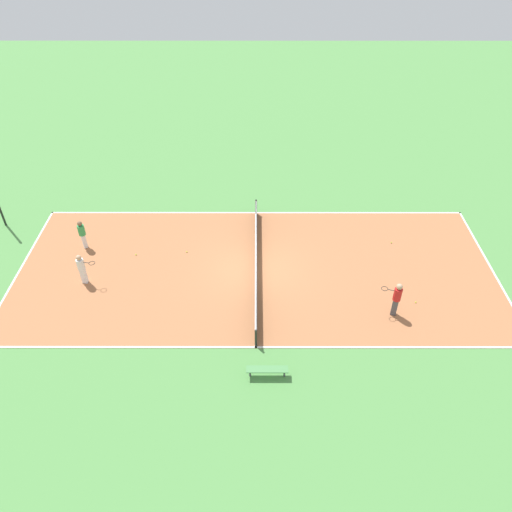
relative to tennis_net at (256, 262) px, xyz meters
The scene contains 11 objects.
ground_plane 0.51m from the tennis_net, ahead, with size 80.00×80.00×0.00m, color #518E47.
court_surface 0.50m from the tennis_net, ahead, with size 10.44×24.29×0.02m.
tennis_net is the anchor object (origin of this frame).
bench 6.69m from the tennis_net, behind, with size 0.36×1.69×0.45m.
player_far_green 9.41m from the tennis_net, 78.69° to the left, with size 0.49×0.49×1.68m.
player_near_white 8.53m from the tennis_net, 96.73° to the left, with size 0.45×0.97×1.71m.
player_coach_red 7.11m from the tennis_net, 116.58° to the right, with size 0.63×0.99×1.84m.
tennis_ball_right_alley 6.49m from the tennis_net, 79.74° to the left, with size 0.07×0.07×0.07m, color #CCE033.
tennis_ball_midcourt 7.74m from the tennis_net, 73.35° to the right, with size 0.07×0.07×0.07m, color #CCE033.
tennis_ball_far_baseline 3.98m from the tennis_net, 69.33° to the left, with size 0.07×0.07×0.07m, color #CCE033.
tennis_ball_left_sideline 7.97m from the tennis_net, 107.79° to the right, with size 0.07×0.07×0.07m, color #CCE033.
Camera 1 is at (-19.40, -0.02, 16.63)m, focal length 35.00 mm.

